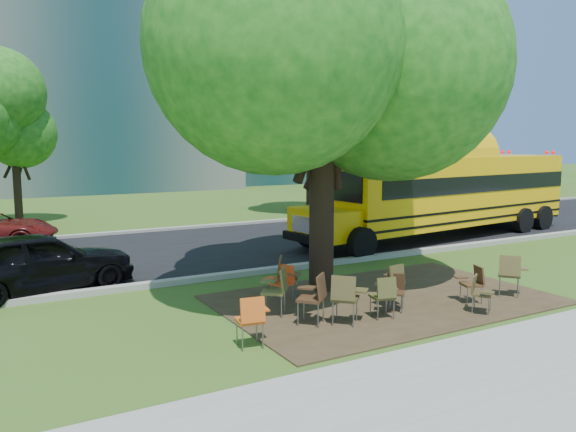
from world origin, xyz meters
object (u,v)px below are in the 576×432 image
chair_9 (283,279)px  chair_1 (346,294)px  chair_3 (394,288)px  main_tree (323,40)px  black_car (38,262)px  chair_0 (252,316)px  chair_7 (511,271)px  chair_2 (314,294)px  chair_10 (286,273)px  chair_11 (393,280)px  school_bus (449,191)px  chair_6 (473,280)px  chair_5 (480,290)px  chair_8 (277,286)px  chair_4 (385,293)px

chair_9 → chair_1: bearing=164.1°
chair_3 → chair_1: bearing=55.6°
main_tree → black_car: bearing=152.8°
chair_0 → chair_7: size_ratio=0.93×
main_tree → chair_2: size_ratio=9.44×
chair_10 → black_car: 5.59m
chair_3 → chair_10: size_ratio=0.83×
chair_11 → black_car: (-6.21, 4.79, 0.15)m
school_bus → chair_2: (-9.48, -6.12, -1.06)m
chair_3 → chair_6: bearing=-147.5°
chair_6 → chair_10: size_ratio=0.88×
chair_7 → chair_11: chair_7 is taller
chair_5 → chair_0: bearing=-41.4°
chair_8 → chair_10: (0.76, 1.01, -0.02)m
chair_2 → chair_6: bearing=-49.3°
chair_0 → black_car: size_ratio=0.21×
school_bus → chair_4: bearing=-148.1°
main_tree → chair_0: 6.38m
chair_7 → chair_5: bearing=-111.0°
school_bus → chair_7: bearing=-132.4°
chair_1 → chair_10: size_ratio=1.06×
school_bus → chair_11: school_bus is taller
chair_0 → chair_8: size_ratio=0.93×
chair_10 → chair_11: 2.29m
chair_7 → chair_11: 2.81m
chair_10 → black_car: bearing=-91.8°
chair_6 → chair_8: 4.18m
chair_5 → chair_7: chair_7 is taller
chair_5 → chair_7: (1.53, 0.51, 0.11)m
chair_5 → chair_11: (-1.20, 1.19, 0.09)m
chair_2 → black_car: (-4.20, 4.99, 0.11)m
chair_9 → chair_11: size_ratio=0.88×
chair_2 → chair_0: bearing=155.2°
chair_0 → chair_10: chair_10 is taller
chair_7 → chair_8: chair_8 is taller
chair_0 → main_tree: bearing=49.5°
chair_3 → chair_5: chair_5 is taller
chair_8 → chair_9: bearing=2.6°
chair_8 → chair_10: chair_8 is taller
black_car → chair_7: bearing=-132.4°
chair_9 → black_car: 5.56m
chair_0 → chair_2: (1.50, 0.48, 0.05)m
main_tree → chair_7: size_ratio=9.68×
chair_0 → chair_5: size_ratio=1.15×
chair_0 → chair_6: (5.15, 0.06, -0.05)m
chair_4 → chair_9: (-1.13, 1.98, -0.03)m
chair_2 → chair_6: size_ratio=1.21×
chair_1 → chair_10: (-0.07, 2.17, -0.03)m
school_bus → chair_7: size_ratio=12.60×
chair_5 → chair_7: 1.62m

